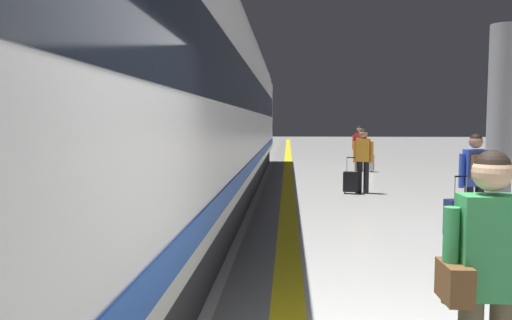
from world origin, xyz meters
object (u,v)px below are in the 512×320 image
Objects in this scene: passenger_near at (475,176)px; platform_pillar at (500,131)px; suitcase_mid at (351,182)px; high_speed_train at (179,91)px; traveller_foreground at (486,274)px; passenger_far at (359,145)px; suitcase_near at (457,217)px; passenger_mid at (363,156)px; suitcase_far at (369,162)px.

platform_pillar reaches higher than passenger_near.
platform_pillar is (2.12, -3.87, 1.40)m from suitcase_mid.
traveller_foreground is at bearing -64.17° from high_speed_train.
passenger_far reaches higher than suitcase_mid.
suitcase_near is (-0.32, -0.16, -0.65)m from passenger_near.
passenger_mid is 0.99× the size of passenger_far.
passenger_near reaches higher than suitcase_far.
high_speed_train reaches higher than suitcase_far.
suitcase_mid is 0.56× the size of passenger_far.
passenger_far reaches higher than suitcase_near.
passenger_far is (-0.01, 10.90, 0.65)m from suitcase_near.
passenger_mid is (0.81, 10.15, -0.01)m from traveller_foreground.
platform_pillar reaches higher than suitcase_near.
suitcase_mid is at bearing 106.55° from passenger_near.
passenger_near reaches higher than suitcase_near.
passenger_near is 1.74× the size of suitcase_mid.
passenger_near is 1.33m from platform_pillar.
suitcase_far is at bearing 88.35° from suitcase_near.
passenger_mid reaches higher than suitcase_far.
traveller_foreground is 15.96m from suitcase_far.
passenger_mid is (-1.09, 4.84, -0.02)m from passenger_near.
traveller_foreground is at bearing -94.58° from passenger_mid.
suitcase_near is at bearing -135.47° from platform_pillar.
passenger_far is at bearing 91.80° from passenger_near.
traveller_foreground is at bearing -92.82° from suitcase_mid.
suitcase_mid is (-1.08, 4.89, -0.03)m from suitcase_near.
high_speed_train is at bearing -142.24° from passenger_mid.
traveller_foreground is 10.18m from passenger_mid.
passenger_mid is at bearing -100.65° from suitcase_far.
passenger_mid is at bearing -97.24° from passenger_far.
suitcase_near reaches higher than suitcase_mid.
suitcase_far is at bearing 76.55° from suitcase_mid.
suitcase_far is (0.31, 10.70, 0.00)m from suitcase_near.
suitcase_mid is at bearing 102.47° from suitcase_near.
suitcase_near is 2.00m from platform_pillar.
platform_pillar is at bearing 50.17° from passenger_near.
high_speed_train is 10.56m from suitcase_far.
high_speed_train reaches higher than suitcase_mid.
passenger_mid reaches higher than passenger_near.
traveller_foreground is 6.73m from platform_pillar.
suitcase_mid is 1.49× the size of suitcase_far.
passenger_near is 10.74m from passenger_far.
platform_pillar reaches higher than suitcase_far.
suitcase_near is at bearing 72.96° from traveller_foreground.
passenger_far is (-0.34, 10.74, -0.00)m from passenger_near.
high_speed_train reaches higher than passenger_mid.
suitcase_near is at bearing -89.93° from passenger_far.
high_speed_train is 7.84m from traveller_foreground.
platform_pillar is at bearing -85.68° from suitcase_far.
high_speed_train is 5.48m from passenger_mid.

